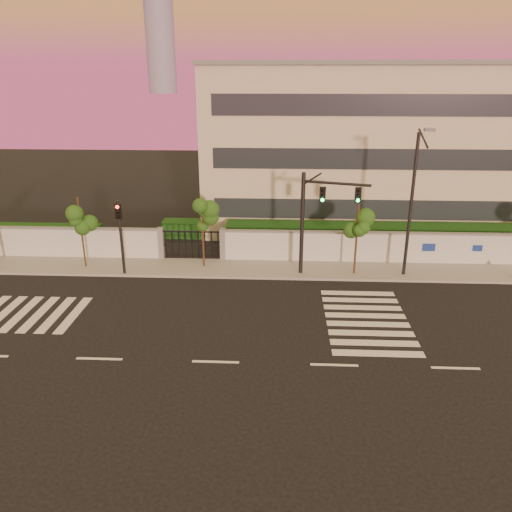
# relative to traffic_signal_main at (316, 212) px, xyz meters

# --- Properties ---
(ground) EXTENTS (120.00, 120.00, 0.00)m
(ground) POSITION_rel_traffic_signal_main_xyz_m (-4.72, -9.87, -3.93)
(ground) COLOR black
(ground) RESTS_ON ground
(sidewalk) EXTENTS (60.00, 3.00, 0.15)m
(sidewalk) POSITION_rel_traffic_signal_main_xyz_m (-4.72, 0.63, -3.85)
(sidewalk) COLOR gray
(sidewalk) RESTS_ON ground
(perimeter_wall) EXTENTS (60.00, 0.36, 2.20)m
(perimeter_wall) POSITION_rel_traffic_signal_main_xyz_m (-4.62, 2.13, -2.86)
(perimeter_wall) COLOR silver
(perimeter_wall) RESTS_ON ground
(hedge_row) EXTENTS (41.00, 4.25, 1.80)m
(hedge_row) POSITION_rel_traffic_signal_main_xyz_m (-3.55, 4.87, -3.11)
(hedge_row) COLOR #113812
(hedge_row) RESTS_ON ground
(institutional_building) EXTENTS (24.40, 12.40, 12.25)m
(institutional_building) POSITION_rel_traffic_signal_main_xyz_m (4.28, 12.12, 2.23)
(institutional_building) COLOR beige
(institutional_building) RESTS_ON ground
(road_markings) EXTENTS (57.00, 7.62, 0.02)m
(road_markings) POSITION_rel_traffic_signal_main_xyz_m (-6.30, -6.11, -3.92)
(road_markings) COLOR silver
(road_markings) RESTS_ON ground
(street_tree_c) EXTENTS (1.30, 1.04, 4.56)m
(street_tree_c) POSITION_rel_traffic_signal_main_xyz_m (-14.11, 0.42, -0.58)
(street_tree_c) COLOR #382314
(street_tree_c) RESTS_ON ground
(street_tree_d) EXTENTS (1.42, 1.13, 4.36)m
(street_tree_d) POSITION_rel_traffic_signal_main_xyz_m (-6.74, 0.81, -0.72)
(street_tree_d) COLOR #382314
(street_tree_d) RESTS_ON ground
(street_tree_e) EXTENTS (1.50, 1.19, 4.70)m
(street_tree_e) POSITION_rel_traffic_signal_main_xyz_m (2.45, 0.05, -0.47)
(street_tree_e) COLOR #382314
(street_tree_e) RESTS_ON ground
(traffic_signal_main) EXTENTS (3.88, 1.19, 6.22)m
(traffic_signal_main) POSITION_rel_traffic_signal_main_xyz_m (0.00, 0.00, 0.00)
(traffic_signal_main) COLOR black
(traffic_signal_main) RESTS_ON ground
(traffic_signal_secondary) EXTENTS (0.36, 0.35, 4.63)m
(traffic_signal_secondary) POSITION_rel_traffic_signal_main_xyz_m (-11.38, -0.62, -0.99)
(traffic_signal_secondary) COLOR black
(traffic_signal_secondary) RESTS_ON ground
(streetlight_east) EXTENTS (0.53, 2.13, 8.87)m
(streetlight_east) POSITION_rel_traffic_signal_main_xyz_m (5.38, -0.13, 0.86)
(streetlight_east) COLOR black
(streetlight_east) RESTS_ON ground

